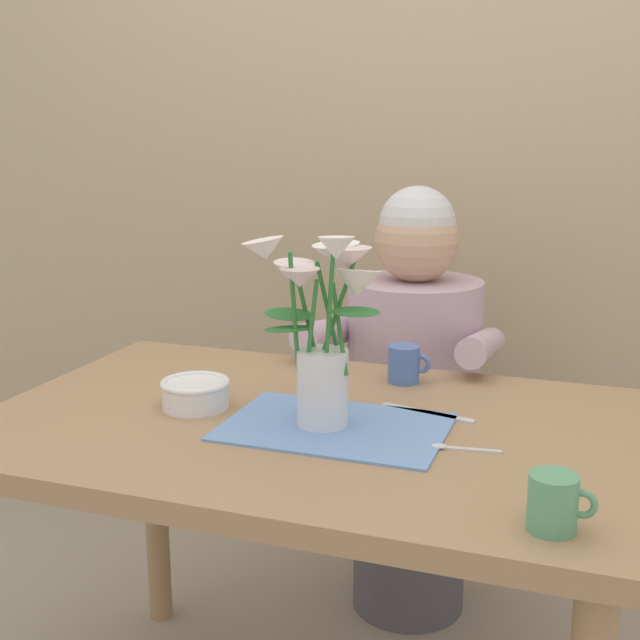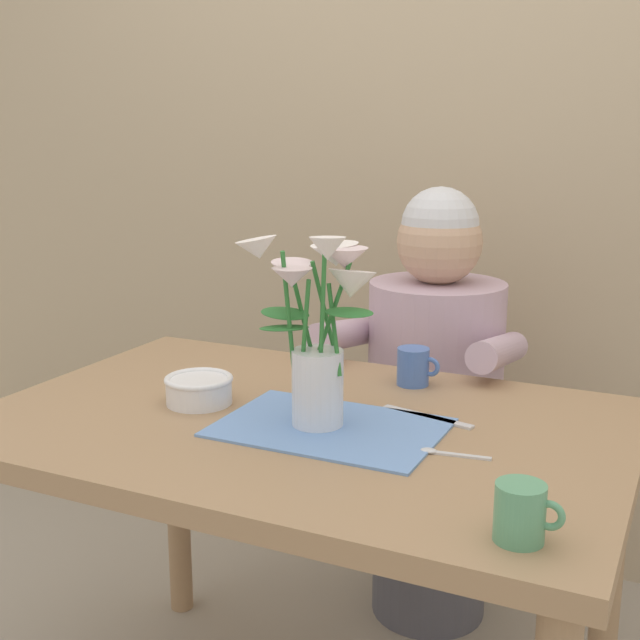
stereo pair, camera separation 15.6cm
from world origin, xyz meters
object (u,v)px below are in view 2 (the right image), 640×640
object	(u,v)px
ceramic_bowl	(199,389)
dinner_knife	(427,417)
flower_vase	(318,318)
tea_cup	(414,367)
seated_person	(433,412)
ceramic_mug	(521,513)

from	to	relation	value
ceramic_bowl	dinner_knife	bearing A→B (deg)	14.45
flower_vase	ceramic_bowl	size ratio (longest dim) A/B	2.63
flower_vase	tea_cup	world-z (taller)	flower_vase
seated_person	flower_vase	xyz separation A→B (m)	(-0.02, -0.64, 0.38)
seated_person	ceramic_mug	distance (m)	1.03
seated_person	ceramic_bowl	size ratio (longest dim) A/B	8.35
seated_person	dinner_knife	distance (m)	0.57
flower_vase	dinner_knife	world-z (taller)	flower_vase
seated_person	ceramic_bowl	distance (m)	0.72
tea_cup	flower_vase	bearing A→B (deg)	-103.66
flower_vase	tea_cup	distance (m)	0.36
tea_cup	seated_person	bearing A→B (deg)	99.69
ceramic_mug	flower_vase	bearing A→B (deg)	147.28
flower_vase	ceramic_mug	bearing A→B (deg)	-32.72
ceramic_bowl	ceramic_mug	bearing A→B (deg)	-22.47
flower_vase	dinner_knife	size ratio (longest dim) A/B	1.88
ceramic_bowl	tea_cup	world-z (taller)	tea_cup
seated_person	flower_vase	world-z (taller)	seated_person
flower_vase	tea_cup	xyz separation A→B (m)	(0.08, 0.31, -0.16)
flower_vase	ceramic_mug	distance (m)	0.53
seated_person	tea_cup	xyz separation A→B (m)	(0.06, -0.33, 0.22)
flower_vase	tea_cup	bearing A→B (deg)	76.34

